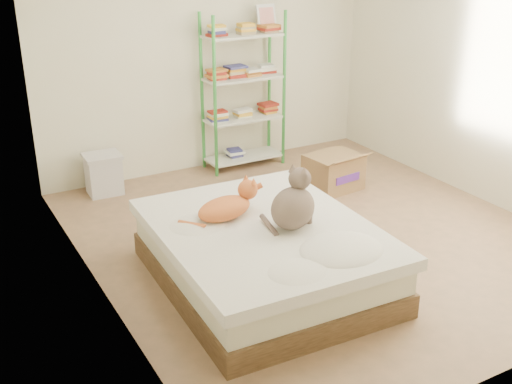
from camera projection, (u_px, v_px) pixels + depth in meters
room at (321, 90)px, 5.13m from camera, size 3.81×4.21×2.61m
bed at (264, 255)px, 4.81m from camera, size 1.56×1.92×0.47m
orange_cat at (224, 206)px, 4.79m from camera, size 0.58×0.38×0.22m
grey_cat at (293, 199)px, 4.61m from camera, size 0.49×0.45×0.45m
shelf_unit at (244, 88)px, 6.93m from camera, size 0.88×0.36×1.74m
cardboard_box at (333, 172)px, 6.56m from camera, size 0.57×0.56×0.42m
white_bin at (104, 174)px, 6.44m from camera, size 0.37×0.33×0.42m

